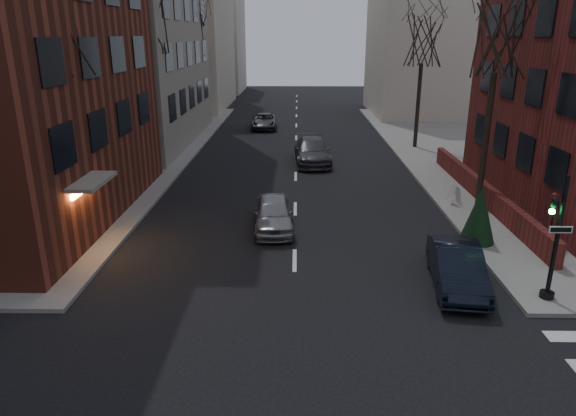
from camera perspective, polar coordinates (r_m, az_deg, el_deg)
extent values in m
cube|color=maroon|center=(27.31, 20.74, 1.78)|extent=(0.35, 16.00, 1.00)
cube|color=beige|center=(62.46, -13.72, 19.14)|extent=(14.00, 16.00, 18.00)
cube|color=beige|center=(57.58, 16.89, 17.95)|extent=(14.00, 14.00, 16.00)
cube|color=beige|center=(78.71, -8.98, 17.79)|extent=(10.00, 12.00, 14.00)
cylinder|color=black|center=(17.65, 27.71, -3.06)|extent=(0.14, 0.14, 4.00)
cylinder|color=black|center=(18.37, 26.81, -8.58)|extent=(0.44, 0.44, 0.20)
imported|color=black|center=(17.27, 27.39, -0.46)|extent=(0.16, 0.20, 1.00)
sphere|color=#19FF4C|center=(17.18, 27.27, -0.35)|extent=(0.18, 0.18, 0.18)
cube|color=white|center=(17.44, 28.05, -2.14)|extent=(0.70, 0.03, 0.22)
cylinder|color=#2D231C|center=(22.00, -22.87, 5.25)|extent=(0.28, 0.28, 6.65)
cylinder|color=#2D231C|center=(33.13, -14.77, 10.51)|extent=(0.28, 0.28, 7.00)
cylinder|color=#2D231C|center=(46.71, -10.18, 12.64)|extent=(0.28, 0.28, 6.30)
cylinder|color=#2D231C|center=(25.62, 21.08, 6.81)|extent=(0.28, 0.28, 6.30)
cylinder|color=#2D231C|center=(38.93, 14.23, 10.92)|extent=(0.28, 0.28, 5.95)
cylinder|color=black|center=(29.24, -15.59, 8.42)|extent=(0.12, 0.12, 6.00)
sphere|color=#FFA54C|center=(28.88, -16.14, 14.47)|extent=(0.36, 0.36, 0.36)
cylinder|color=black|center=(48.57, -9.02, 12.74)|extent=(0.12, 0.12, 6.00)
sphere|color=#FFA54C|center=(48.36, -9.21, 16.40)|extent=(0.36, 0.36, 0.36)
imported|color=black|center=(18.07, 18.25, -6.25)|extent=(2.01, 4.48, 1.43)
imported|color=gray|center=(22.16, -1.64, -0.63)|extent=(1.94, 4.25, 1.41)
imported|color=#3D3E42|center=(33.79, 2.73, 6.33)|extent=(2.49, 5.56, 1.58)
imported|color=#3D3D42|center=(46.58, -2.68, 9.61)|extent=(2.40, 4.85, 1.32)
cube|color=silver|center=(26.43, 18.01, 1.40)|extent=(0.49, 0.61, 0.88)
cone|color=black|center=(21.64, 20.49, -0.69)|extent=(1.69, 1.69, 2.29)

